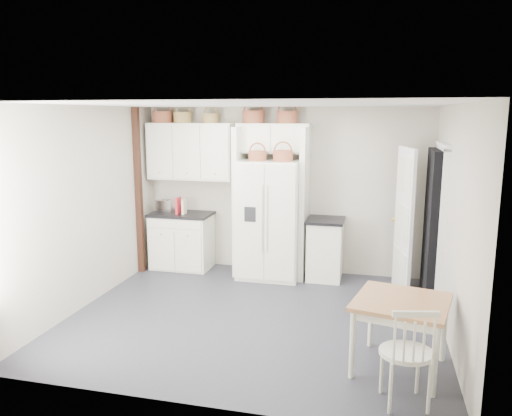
# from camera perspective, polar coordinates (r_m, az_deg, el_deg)

# --- Properties ---
(floor) EXTENTS (4.50, 4.50, 0.00)m
(floor) POSITION_cam_1_polar(r_m,az_deg,el_deg) (6.38, -0.19, -12.28)
(floor) COLOR #2F2E37
(floor) RESTS_ON ground
(ceiling) EXTENTS (4.50, 4.50, 0.00)m
(ceiling) POSITION_cam_1_polar(r_m,az_deg,el_deg) (5.87, -0.20, 11.77)
(ceiling) COLOR white
(ceiling) RESTS_ON wall_back
(wall_back) EXTENTS (4.50, 0.00, 4.50)m
(wall_back) POSITION_cam_1_polar(r_m,az_deg,el_deg) (7.92, 3.30, 2.04)
(wall_back) COLOR #AEA58D
(wall_back) RESTS_ON floor
(wall_left) EXTENTS (0.00, 4.00, 4.00)m
(wall_left) POSITION_cam_1_polar(r_m,az_deg,el_deg) (6.88, -18.70, 0.16)
(wall_left) COLOR #AEA58D
(wall_left) RESTS_ON floor
(wall_right) EXTENTS (0.00, 4.00, 4.00)m
(wall_right) POSITION_cam_1_polar(r_m,az_deg,el_deg) (5.88, 21.61, -1.74)
(wall_right) COLOR #AEA58D
(wall_right) RESTS_ON floor
(refrigerator) EXTENTS (0.93, 0.75, 1.81)m
(refrigerator) POSITION_cam_1_polar(r_m,az_deg,el_deg) (7.64, 1.62, -1.29)
(refrigerator) COLOR white
(refrigerator) RESTS_ON floor
(base_cab_left) EXTENTS (0.94, 0.60, 0.87)m
(base_cab_left) POSITION_cam_1_polar(r_m,az_deg,el_deg) (8.26, -8.44, -3.81)
(base_cab_left) COLOR white
(base_cab_left) RESTS_ON floor
(base_cab_right) EXTENTS (0.51, 0.61, 0.89)m
(base_cab_right) POSITION_cam_1_polar(r_m,az_deg,el_deg) (7.71, 7.90, -4.78)
(base_cab_right) COLOR white
(base_cab_right) RESTS_ON floor
(dining_table) EXTENTS (1.03, 1.03, 0.72)m
(dining_table) POSITION_cam_1_polar(r_m,az_deg,el_deg) (5.24, 16.11, -13.74)
(dining_table) COLOR brown
(dining_table) RESTS_ON floor
(windsor_chair) EXTENTS (0.55, 0.51, 0.95)m
(windsor_chair) POSITION_cam_1_polar(r_m,az_deg,el_deg) (4.64, 16.79, -15.54)
(windsor_chair) COLOR white
(windsor_chair) RESTS_ON floor
(counter_left) EXTENTS (0.98, 0.64, 0.04)m
(counter_left) POSITION_cam_1_polar(r_m,az_deg,el_deg) (8.16, -8.53, -0.70)
(counter_left) COLOR black
(counter_left) RESTS_ON base_cab_left
(counter_right) EXTENTS (0.55, 0.65, 0.04)m
(counter_right) POSITION_cam_1_polar(r_m,az_deg,el_deg) (7.60, 7.99, -1.39)
(counter_right) COLOR black
(counter_right) RESTS_ON base_cab_right
(toaster) EXTENTS (0.32, 0.21, 0.20)m
(toaster) POSITION_cam_1_polar(r_m,az_deg,el_deg) (8.25, -10.28, 0.22)
(toaster) COLOR silver
(toaster) RESTS_ON counter_left
(cookbook_red) EXTENTS (0.04, 0.18, 0.26)m
(cookbook_red) POSITION_cam_1_polar(r_m,az_deg,el_deg) (8.07, -8.87, 0.25)
(cookbook_red) COLOR red
(cookbook_red) RESTS_ON counter_left
(cookbook_cream) EXTENTS (0.04, 0.15, 0.23)m
(cookbook_cream) POSITION_cam_1_polar(r_m,az_deg,el_deg) (8.03, -8.22, 0.10)
(cookbook_cream) COLOR beige
(cookbook_cream) RESTS_ON counter_left
(basket_upper_a) EXTENTS (0.32, 0.32, 0.18)m
(basket_upper_a) POSITION_cam_1_polar(r_m,az_deg,el_deg) (8.26, -10.65, 10.18)
(basket_upper_a) COLOR brown
(basket_upper_a) RESTS_ON upper_cabinet
(basket_upper_b) EXTENTS (0.29, 0.29, 0.17)m
(basket_upper_b) POSITION_cam_1_polar(r_m,az_deg,el_deg) (8.12, -8.38, 10.20)
(basket_upper_b) COLOR olive
(basket_upper_b) RESTS_ON upper_cabinet
(basket_upper_c) EXTENTS (0.26, 0.26, 0.15)m
(basket_upper_c) POSITION_cam_1_polar(r_m,az_deg,el_deg) (7.96, -5.23, 10.18)
(basket_upper_c) COLOR olive
(basket_upper_c) RESTS_ON upper_cabinet
(basket_bridge_a) EXTENTS (0.34, 0.34, 0.19)m
(basket_bridge_a) POSITION_cam_1_polar(r_m,az_deg,el_deg) (7.76, -0.31, 10.37)
(basket_bridge_a) COLOR brown
(basket_bridge_a) RESTS_ON bridge_cabinet
(basket_bridge_b) EXTENTS (0.32, 0.32, 0.18)m
(basket_bridge_b) POSITION_cam_1_polar(r_m,az_deg,el_deg) (7.65, 3.58, 10.32)
(basket_bridge_b) COLOR brown
(basket_bridge_b) RESTS_ON bridge_cabinet
(basket_fridge_a) EXTENTS (0.27, 0.27, 0.14)m
(basket_fridge_a) POSITION_cam_1_polar(r_m,az_deg,el_deg) (7.44, 0.17, 5.99)
(basket_fridge_a) COLOR brown
(basket_fridge_a) RESTS_ON refrigerator
(basket_fridge_b) EXTENTS (0.29, 0.29, 0.16)m
(basket_fridge_b) POSITION_cam_1_polar(r_m,az_deg,el_deg) (7.36, 3.09, 5.97)
(basket_fridge_b) COLOR brown
(basket_fridge_b) RESTS_ON refrigerator
(upper_cabinet) EXTENTS (1.40, 0.34, 0.90)m
(upper_cabinet) POSITION_cam_1_polar(r_m,az_deg,el_deg) (8.09, -7.45, 6.43)
(upper_cabinet) COLOR white
(upper_cabinet) RESTS_ON wall_back
(bridge_cabinet) EXTENTS (1.12, 0.34, 0.45)m
(bridge_cabinet) POSITION_cam_1_polar(r_m,az_deg,el_deg) (7.70, 2.02, 7.97)
(bridge_cabinet) COLOR white
(bridge_cabinet) RESTS_ON wall_back
(fridge_panel_left) EXTENTS (0.08, 0.60, 2.30)m
(fridge_panel_left) POSITION_cam_1_polar(r_m,az_deg,el_deg) (7.80, -1.89, 0.80)
(fridge_panel_left) COLOR white
(fridge_panel_left) RESTS_ON floor
(fridge_panel_right) EXTENTS (0.08, 0.60, 2.30)m
(fridge_panel_right) POSITION_cam_1_polar(r_m,az_deg,el_deg) (7.59, 5.54, 0.48)
(fridge_panel_right) COLOR white
(fridge_panel_right) RESTS_ON floor
(trim_post) EXTENTS (0.09, 0.09, 2.60)m
(trim_post) POSITION_cam_1_polar(r_m,az_deg,el_deg) (8.01, -13.26, 1.87)
(trim_post) COLOR black
(trim_post) RESTS_ON floor
(doorway_void) EXTENTS (0.18, 0.85, 2.05)m
(doorway_void) POSITION_cam_1_polar(r_m,az_deg,el_deg) (6.90, 19.63, -2.20)
(doorway_void) COLOR black
(doorway_void) RESTS_ON floor
(door_slab) EXTENTS (0.21, 0.79, 2.05)m
(door_slab) POSITION_cam_1_polar(r_m,az_deg,el_deg) (7.20, 16.52, -1.50)
(door_slab) COLOR white
(door_slab) RESTS_ON floor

